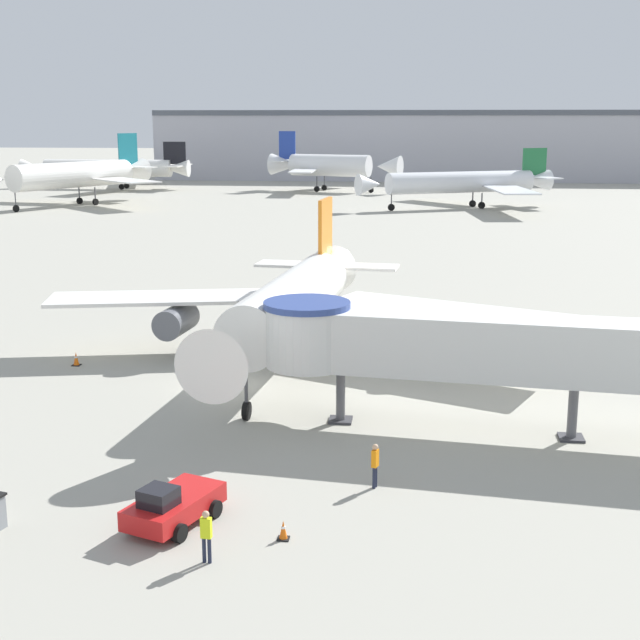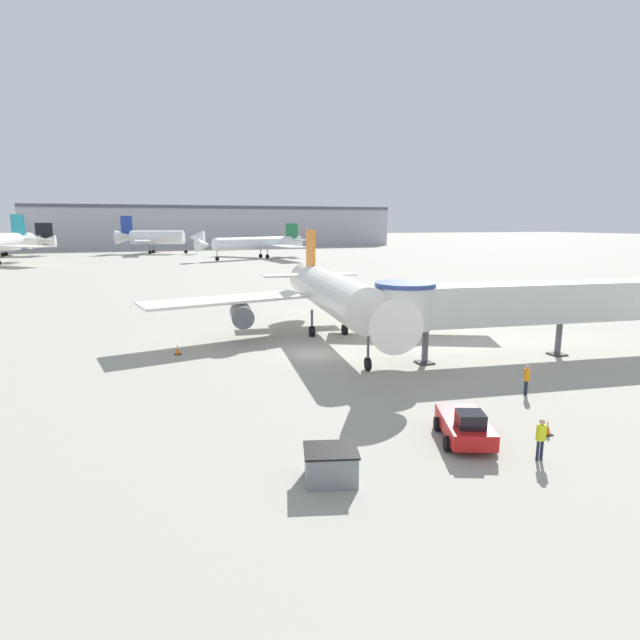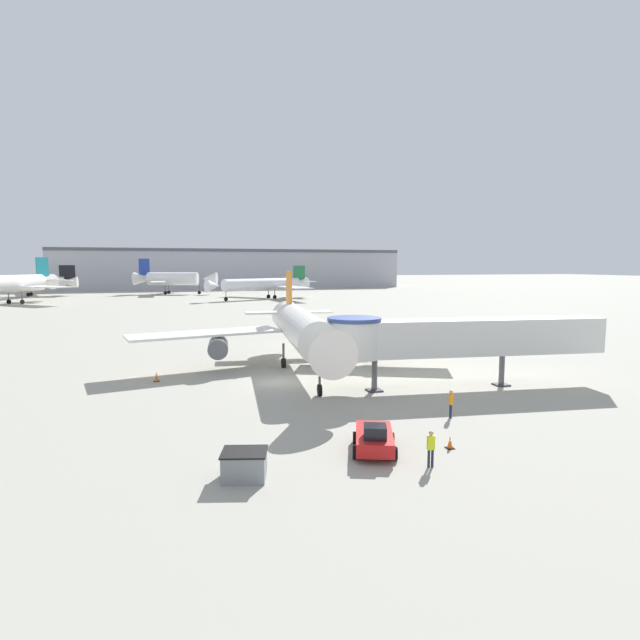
% 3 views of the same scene
% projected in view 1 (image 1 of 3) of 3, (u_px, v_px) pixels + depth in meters
% --- Properties ---
extents(ground_plane, '(800.00, 800.00, 0.00)m').
position_uv_depth(ground_plane, '(228.00, 386.00, 48.04)').
color(ground_plane, '#9E9B8E').
extents(main_airplane, '(31.65, 25.95, 9.03)m').
position_uv_depth(main_airplane, '(293.00, 303.00, 50.75)').
color(main_airplane, white).
rests_on(main_airplane, ground_plane).
extents(jet_bridge, '(22.48, 5.75, 5.75)m').
position_uv_depth(jet_bridge, '(473.00, 346.00, 40.21)').
color(jet_bridge, silver).
rests_on(jet_bridge, ground_plane).
extents(pushback_tug_red, '(3.14, 4.31, 1.68)m').
position_uv_depth(pushback_tug_red, '(173.00, 505.00, 31.45)').
color(pushback_tug_red, red).
rests_on(pushback_tug_red, ground_plane).
extents(traffic_cone_port_wing, '(0.48, 0.48, 0.80)m').
position_uv_depth(traffic_cone_port_wing, '(76.00, 359.00, 52.01)').
color(traffic_cone_port_wing, black).
rests_on(traffic_cone_port_wing, ground_plane).
extents(traffic_cone_apron_front, '(0.41, 0.41, 0.69)m').
position_uv_depth(traffic_cone_apron_front, '(283.00, 530.00, 30.45)').
color(traffic_cone_apron_front, black).
rests_on(traffic_cone_apron_front, ground_plane).
extents(ground_crew_marshaller, '(0.37, 0.24, 1.81)m').
position_uv_depth(ground_crew_marshaller, '(206.00, 533.00, 28.68)').
color(ground_crew_marshaller, '#1E2338').
rests_on(ground_crew_marshaller, ground_plane).
extents(ground_crew_wing_walker, '(0.30, 0.39, 1.80)m').
position_uv_depth(ground_crew_wing_walker, '(375.00, 463.00, 34.57)').
color(ground_crew_wing_walker, '#1E2338').
rests_on(ground_crew_wing_walker, ground_plane).
extents(background_jet_blue_tail, '(27.64, 27.58, 11.78)m').
position_uv_depth(background_jet_blue_tail, '(328.00, 165.00, 177.30)').
color(background_jet_blue_tail, white).
rests_on(background_jet_blue_tail, ground_plane).
extents(background_jet_black_tail, '(35.92, 37.82, 9.65)m').
position_uv_depth(background_jet_black_tail, '(112.00, 168.00, 184.08)').
color(background_jet_black_tail, white).
rests_on(background_jet_black_tail, ground_plane).
extents(background_jet_green_tail, '(33.15, 34.36, 9.50)m').
position_uv_depth(background_jet_green_tail, '(466.00, 182.00, 143.42)').
color(background_jet_green_tail, silver).
rests_on(background_jet_green_tail, ground_plane).
extents(background_jet_teal_tail, '(30.87, 33.02, 11.72)m').
position_uv_depth(background_jet_teal_tail, '(75.00, 175.00, 147.49)').
color(background_jet_teal_tail, white).
rests_on(background_jet_teal_tail, ground_plane).
extents(terminal_building, '(140.10, 25.14, 16.19)m').
position_uv_depth(terminal_building, '(452.00, 145.00, 214.03)').
color(terminal_building, '#A8A8B2').
rests_on(terminal_building, ground_plane).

